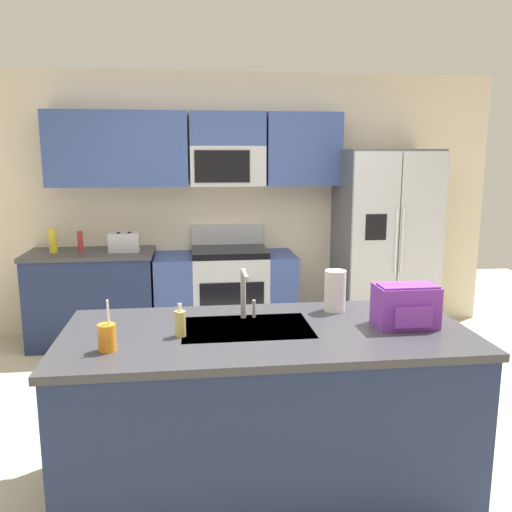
% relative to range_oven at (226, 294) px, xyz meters
% --- Properties ---
extents(ground_plane, '(9.00, 9.00, 0.00)m').
position_rel_range_oven_xyz_m(ground_plane, '(0.20, -1.80, -0.44)').
color(ground_plane, beige).
rests_on(ground_plane, ground).
extents(kitchen_wall_unit, '(5.20, 0.43, 2.60)m').
position_rel_range_oven_xyz_m(kitchen_wall_unit, '(0.05, 0.28, 1.03)').
color(kitchen_wall_unit, beige).
rests_on(kitchen_wall_unit, ground).
extents(back_counter, '(1.18, 0.63, 0.90)m').
position_rel_range_oven_xyz_m(back_counter, '(-1.28, -0.00, 0.01)').
color(back_counter, '#1E2A4D').
rests_on(back_counter, ground).
extents(range_oven, '(1.36, 0.61, 1.10)m').
position_rel_range_oven_xyz_m(range_oven, '(0.00, 0.00, 0.00)').
color(range_oven, '#B7BABF').
rests_on(range_oven, ground).
extents(refrigerator, '(0.90, 0.76, 1.85)m').
position_rel_range_oven_xyz_m(refrigerator, '(1.58, -0.07, 0.48)').
color(refrigerator, '#4C4F54').
rests_on(refrigerator, ground).
extents(island_counter, '(2.12, 0.97, 0.90)m').
position_rel_range_oven_xyz_m(island_counter, '(0.05, -2.47, 0.01)').
color(island_counter, '#1E2A4D').
rests_on(island_counter, ground).
extents(toaster, '(0.28, 0.16, 0.18)m').
position_rel_range_oven_xyz_m(toaster, '(-0.95, -0.05, 0.55)').
color(toaster, '#B7BABF').
rests_on(toaster, back_counter).
extents(pepper_mill, '(0.05, 0.05, 0.20)m').
position_rel_range_oven_xyz_m(pepper_mill, '(-1.36, -0.00, 0.55)').
color(pepper_mill, '#B2332D').
rests_on(pepper_mill, back_counter).
extents(bottle_yellow, '(0.07, 0.07, 0.22)m').
position_rel_range_oven_xyz_m(bottle_yellow, '(-1.60, -0.04, 0.57)').
color(bottle_yellow, yellow).
rests_on(bottle_yellow, back_counter).
extents(sink_faucet, '(0.09, 0.21, 0.28)m').
position_rel_range_oven_xyz_m(sink_faucet, '(-0.04, -2.28, 0.62)').
color(sink_faucet, '#B7BABF').
rests_on(sink_faucet, island_counter).
extents(drink_cup_orange, '(0.08, 0.08, 0.25)m').
position_rel_range_oven_xyz_m(drink_cup_orange, '(-0.73, -2.68, 0.52)').
color(drink_cup_orange, orange).
rests_on(drink_cup_orange, island_counter).
extents(soap_dispenser, '(0.06, 0.06, 0.17)m').
position_rel_range_oven_xyz_m(soap_dispenser, '(-0.39, -2.52, 0.53)').
color(soap_dispenser, '#D8CC66').
rests_on(soap_dispenser, island_counter).
extents(paper_towel_roll, '(0.12, 0.12, 0.24)m').
position_rel_range_oven_xyz_m(paper_towel_roll, '(0.50, -2.17, 0.58)').
color(paper_towel_roll, white).
rests_on(paper_towel_roll, island_counter).
extents(backpack, '(0.32, 0.22, 0.23)m').
position_rel_range_oven_xyz_m(backpack, '(0.79, -2.50, 0.57)').
color(backpack, purple).
rests_on(backpack, island_counter).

